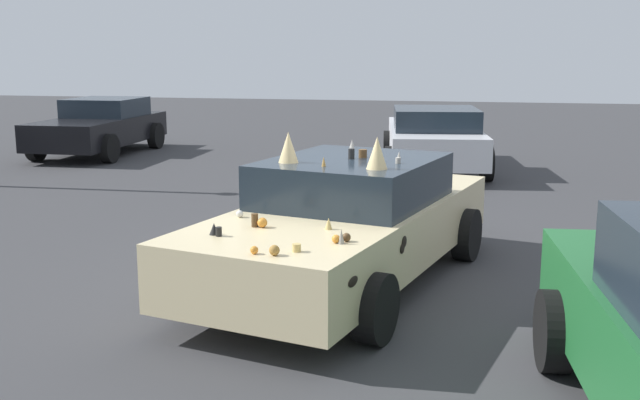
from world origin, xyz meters
TOP-DOWN VIEW (x-y plane):
  - ground_plane at (0.00, 0.00)m, footprint 60.00×60.00m
  - art_car_decorated at (0.02, -0.01)m, footprint 4.98×2.86m
  - parked_sedan_row_back_center at (8.94, 7.62)m, footprint 4.29×2.08m
  - parked_sedan_behind_left at (8.11, -0.40)m, footprint 4.78×2.51m

SIDE VIEW (x-z plane):
  - ground_plane at x=0.00m, z-range 0.00..0.00m
  - parked_sedan_row_back_center at x=8.94m, z-range 0.01..1.33m
  - art_car_decorated at x=0.02m, z-range -0.15..1.50m
  - parked_sedan_behind_left at x=8.11m, z-range 0.02..1.34m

